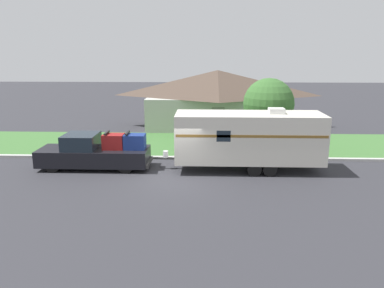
# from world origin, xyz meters

# --- Properties ---
(ground_plane) EXTENTS (120.00, 120.00, 0.00)m
(ground_plane) POSITION_xyz_m (0.00, 0.00, 0.00)
(ground_plane) COLOR #2D2D33
(curb_strip) EXTENTS (80.00, 0.30, 0.14)m
(curb_strip) POSITION_xyz_m (0.00, 3.75, 0.07)
(curb_strip) COLOR #ADADA8
(curb_strip) RESTS_ON ground_plane
(lawn_strip) EXTENTS (80.00, 7.00, 0.03)m
(lawn_strip) POSITION_xyz_m (0.00, 7.40, 0.01)
(lawn_strip) COLOR #3D6B33
(lawn_strip) RESTS_ON ground_plane
(house_across_street) EXTENTS (12.33, 6.49, 4.72)m
(house_across_street) POSITION_xyz_m (2.41, 13.77, 2.45)
(house_across_street) COLOR #B2B2A8
(house_across_street) RESTS_ON ground_plane
(pickup_truck) EXTENTS (6.05, 2.02, 2.02)m
(pickup_truck) POSITION_xyz_m (-4.57, 1.83, 0.88)
(pickup_truck) COLOR black
(pickup_truck) RESTS_ON ground_plane
(travel_trailer) EXTENTS (9.03, 2.50, 3.36)m
(travel_trailer) POSITION_xyz_m (3.74, 1.83, 1.80)
(travel_trailer) COLOR black
(travel_trailer) RESTS_ON ground_plane
(mailbox) EXTENTS (0.48, 0.20, 1.22)m
(mailbox) POSITION_xyz_m (-6.19, 4.67, 0.94)
(mailbox) COLOR brown
(mailbox) RESTS_ON ground_plane
(tree_in_yard) EXTENTS (3.15, 3.15, 4.66)m
(tree_in_yard) POSITION_xyz_m (5.34, 5.64, 3.08)
(tree_in_yard) COLOR brown
(tree_in_yard) RESTS_ON ground_plane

